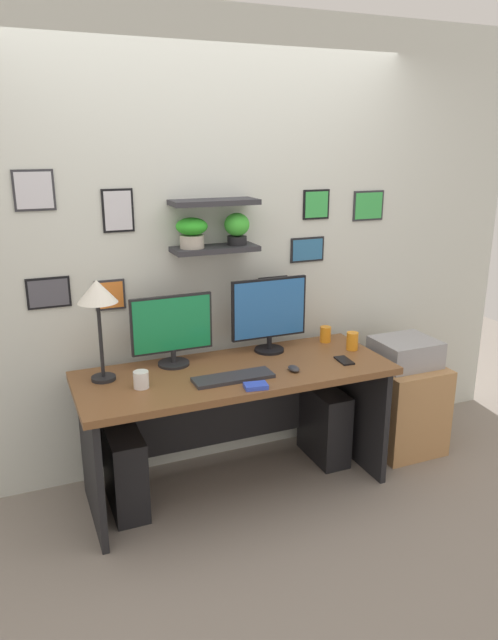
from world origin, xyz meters
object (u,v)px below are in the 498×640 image
desk (233,399)px  desk_lamp (97,298)px  scissors_tray (255,386)px  computer_tower_left (125,471)px  computer_tower_right (324,424)px  printer (405,352)px  pen_cup (325,334)px  drawer_cabinet (401,405)px  coffee_mug (141,380)px  monitor_left (172,329)px  cell_phone (344,360)px  water_cup (352,341)px  keyboard (233,378)px  monitor_right (269,313)px  computer_mouse (294,369)px

desk → desk_lamp: (-0.71, 0.08, 0.66)m
desk → scissors_tray: size_ratio=14.76×
scissors_tray → computer_tower_left: 0.89m
computer_tower_right → printer: bearing=-6.2°
desk → pen_cup: pen_cup is taller
drawer_cabinet → coffee_mug: bearing=-176.9°
printer → computer_tower_left: size_ratio=0.81×
desk → pen_cup: bearing=13.8°
monitor_left → pen_cup: bearing=0.7°
cell_phone → desk: bearing=168.9°
water_cup → scissors_tray: bearing=-158.0°
desk_lamp → computer_tower_left: desk_lamp is taller
desk → water_cup: 0.82m
keyboard → cell_phone: 0.70m
computer_tower_left → computer_tower_right: bearing=3.0°
keyboard → drawer_cabinet: 1.36m
coffee_mug → water_cup: 1.33m
computer_tower_right → pen_cup: bearing=65.6°
monitor_right → computer_tower_left: size_ratio=1.02×
water_cup → computer_tower_left: (-1.43, 0.01, -0.57)m
monitor_right → keyboard: monitor_right is taller
monitor_right → drawer_cabinet: size_ratio=0.82×
monitor_right → water_cup: monitor_right is taller
drawer_cabinet → computer_tower_right: drawer_cabinet is taller
drawer_cabinet → printer: bearing=90.0°
monitor_right → desk_lamp: size_ratio=0.87×
keyboard → water_cup: water_cup is taller
drawer_cabinet → computer_tower_right: 0.55m
scissors_tray → computer_tower_right: scissors_tray is taller
monitor_left → printer: size_ratio=1.23×
computer_tower_right → keyboard: bearing=-161.8°
keyboard → computer_mouse: computer_mouse is taller
keyboard → computer_mouse: 0.35m
keyboard → water_cup: (0.85, 0.16, 0.05)m
coffee_mug → drawer_cabinet: coffee_mug is taller
cell_phone → monitor_right: bearing=138.9°
desk_lamp → desk: bearing=-6.6°
keyboard → computer_mouse: bearing=-3.1°
computer_tower_right → monitor_left: bearing=173.6°
desk → pen_cup: 0.77m
computer_mouse → printer: 0.93m
keyboard → monitor_right: bearing=43.0°
monitor_left → keyboard: size_ratio=1.07×
computer_mouse → printer: (0.91, 0.19, -0.09)m
monitor_left → coffee_mug: bearing=-133.2°
desk → computer_mouse: computer_mouse is taller
scissors_tray → pen_cup: bearing=35.8°
keyboard → pen_cup: (0.77, 0.35, 0.04)m
computer_mouse → water_cup: 0.53m
cell_phone → water_cup: size_ratio=1.27×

